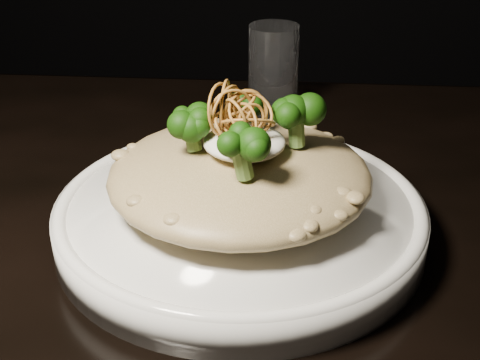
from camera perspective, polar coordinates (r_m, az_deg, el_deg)
name	(u,v)px	position (r m, az deg, el deg)	size (l,w,h in m)	color
table	(232,310)	(0.64, -0.70, -10.99)	(1.10, 0.80, 0.75)	black
plate	(240,219)	(0.58, 0.00, -3.33)	(0.32, 0.32, 0.03)	white
risotto	(240,175)	(0.57, -0.03, 0.43)	(0.22, 0.22, 0.05)	brown
broccoli	(244,123)	(0.54, 0.32, 4.84)	(0.13, 0.13, 0.05)	black
cheese	(244,142)	(0.55, 0.38, 3.24)	(0.07, 0.07, 0.02)	white
shallots	(236,107)	(0.54, -0.33, 6.23)	(0.06, 0.06, 0.04)	#8E5F1E
drinking_glass	(273,69)	(0.83, 2.85, 9.44)	(0.06, 0.06, 0.11)	white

